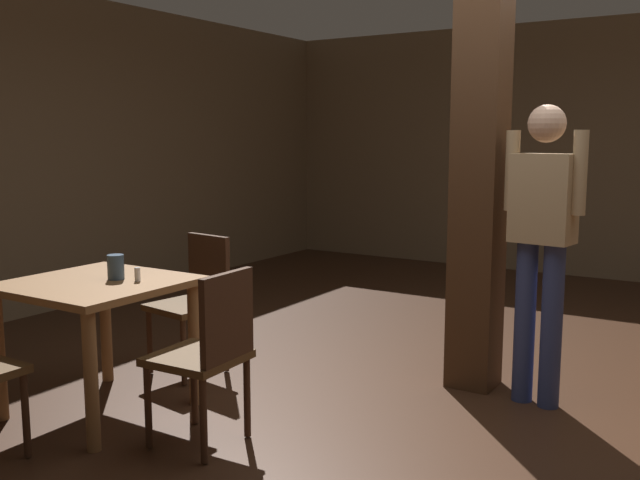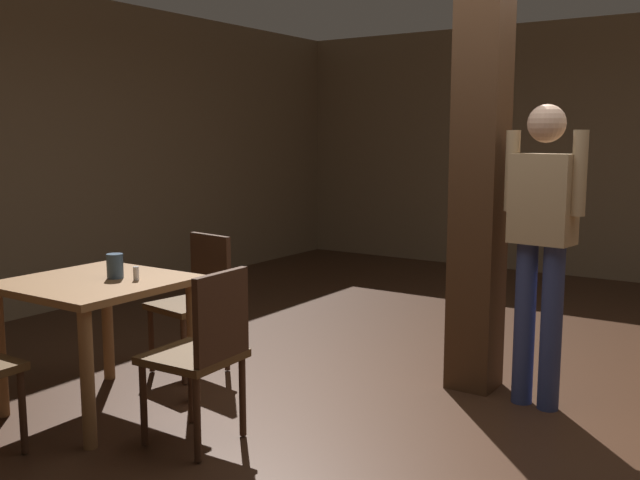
# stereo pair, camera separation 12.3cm
# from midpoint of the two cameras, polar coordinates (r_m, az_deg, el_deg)

# --- Properties ---
(ground_plane) EXTENTS (10.80, 10.80, 0.00)m
(ground_plane) POSITION_cam_midpoint_polar(r_m,az_deg,el_deg) (4.22, 11.81, -13.34)
(ground_plane) COLOR #382114
(wall_back) EXTENTS (8.00, 0.10, 2.80)m
(wall_back) POSITION_cam_midpoint_polar(r_m,az_deg,el_deg) (8.29, 23.94, 6.58)
(wall_back) COLOR #756047
(wall_back) RESTS_ON ground_plane
(wall_left) EXTENTS (0.10, 9.00, 2.80)m
(wall_left) POSITION_cam_midpoint_polar(r_m,az_deg,el_deg) (6.55, -22.43, 6.40)
(wall_left) COLOR #756047
(wall_left) RESTS_ON ground_plane
(pillar) EXTENTS (0.28, 0.28, 2.80)m
(pillar) POSITION_cam_midpoint_polar(r_m,az_deg,el_deg) (4.39, 13.49, 6.17)
(pillar) COLOR #422816
(pillar) RESTS_ON ground_plane
(dining_table) EXTENTS (0.88, 0.88, 0.75)m
(dining_table) POSITION_cam_midpoint_polar(r_m,az_deg,el_deg) (4.18, -16.64, -4.89)
(dining_table) COLOR brown
(dining_table) RESTS_ON ground_plane
(chair_east) EXTENTS (0.44, 0.44, 0.89)m
(chair_east) POSITION_cam_midpoint_polar(r_m,az_deg,el_deg) (3.60, -8.29, -8.54)
(chair_east) COLOR #4C3319
(chair_east) RESTS_ON ground_plane
(chair_north) EXTENTS (0.48, 0.48, 0.89)m
(chair_north) POSITION_cam_midpoint_polar(r_m,az_deg,el_deg) (4.77, -9.06, -4.38)
(chair_north) COLOR #4C3319
(chair_north) RESTS_ON ground_plane
(napkin_cup) EXTENTS (0.09, 0.09, 0.14)m
(napkin_cup) POSITION_cam_midpoint_polar(r_m,az_deg,el_deg) (4.14, -15.27, -2.02)
(napkin_cup) COLOR #33475B
(napkin_cup) RESTS_ON dining_table
(salt_shaker) EXTENTS (0.03, 0.03, 0.08)m
(salt_shaker) POSITION_cam_midpoint_polar(r_m,az_deg,el_deg) (4.06, -13.67, -2.62)
(salt_shaker) COLOR silver
(salt_shaker) RESTS_ON dining_table
(standing_person) EXTENTS (0.47, 0.24, 1.72)m
(standing_person) POSITION_cam_midpoint_polar(r_m,az_deg,el_deg) (4.19, 18.13, 0.44)
(standing_person) COLOR tan
(standing_person) RESTS_ON ground_plane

